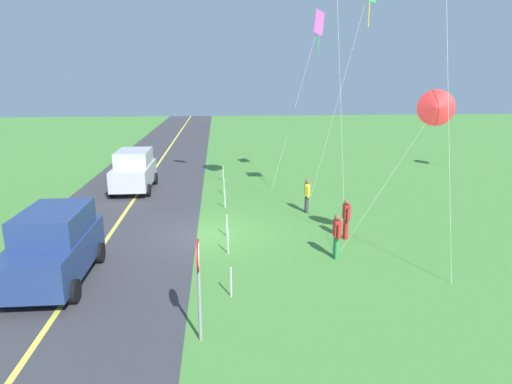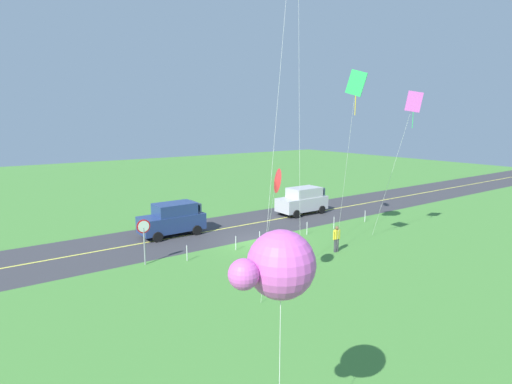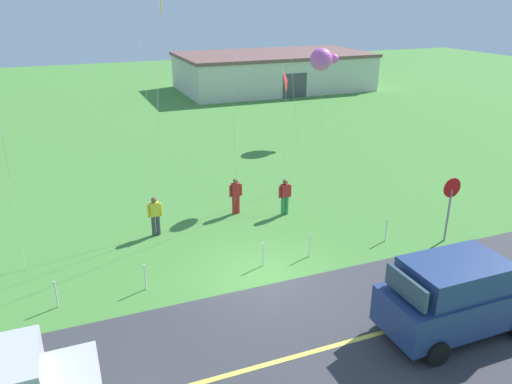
{
  "view_description": "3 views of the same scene",
  "coord_description": "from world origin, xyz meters",
  "views": [
    {
      "loc": [
        17.11,
        0.4,
        6.08
      ],
      "look_at": [
        1.08,
        1.79,
        2.0
      ],
      "focal_mm": 31.29,
      "sensor_mm": 36.0,
      "label": 1
    },
    {
      "loc": [
        14.95,
        20.87,
        7.9
      ],
      "look_at": [
        0.54,
        0.66,
        3.46
      ],
      "focal_mm": 28.48,
      "sensor_mm": 36.0,
      "label": 2
    },
    {
      "loc": [
        -5.64,
        -13.5,
        8.85
      ],
      "look_at": [
        0.95,
        3.01,
        1.83
      ],
      "focal_mm": 35.24,
      "sensor_mm": 36.0,
      "label": 3
    }
  ],
  "objects": [
    {
      "name": "kite_orange_near",
      "position": [
        10.14,
        14.89,
        5.05
      ],
      "size": [
        1.9,
        1.75,
        5.75
      ],
      "color": "silver",
      "rests_on": "ground"
    },
    {
      "name": "person_adult_companion",
      "position": [
        -2.69,
        4.5,
        0.86
      ],
      "size": [
        0.58,
        0.22,
        1.6
      ],
      "rotation": [
        0.0,
        0.0,
        5.29
      ],
      "color": "#3F3F47",
      "rests_on": "ground"
    },
    {
      "name": "fence_post_3",
      "position": [
        0.29,
        0.7,
        0.45
      ],
      "size": [
        0.05,
        0.05,
        0.9
      ],
      "primitive_type": "cylinder",
      "color": "silver",
      "rests_on": "ground"
    },
    {
      "name": "asphalt_road",
      "position": [
        0.0,
        -4.0,
        0.0
      ],
      "size": [
        120.0,
        7.0,
        0.0
      ],
      "primitive_type": "cube",
      "color": "#38383D",
      "rests_on": "ground"
    },
    {
      "name": "person_child_watcher",
      "position": [
        0.94,
        5.32,
        0.86
      ],
      "size": [
        0.58,
        0.22,
        1.6
      ],
      "rotation": [
        0.0,
        0.0,
        5.89
      ],
      "color": "red",
      "rests_on": "ground"
    },
    {
      "name": "fence_post_2",
      "position": [
        -3.79,
        0.7,
        0.45
      ],
      "size": [
        0.05,
        0.05,
        0.9
      ],
      "primitive_type": "cylinder",
      "color": "silver",
      "rests_on": "ground"
    },
    {
      "name": "stop_sign",
      "position": [
        7.53,
        -0.1,
        1.8
      ],
      "size": [
        0.76,
        0.08,
        2.56
      ],
      "color": "gray",
      "rests_on": "ground"
    },
    {
      "name": "ground_plane",
      "position": [
        0.0,
        0.0,
        -0.05
      ],
      "size": [
        120.0,
        120.0,
        0.1
      ],
      "primitive_type": "cube",
      "color": "#478438"
    },
    {
      "name": "fence_post_5",
      "position": [
        5.38,
        0.7,
        0.45
      ],
      "size": [
        0.05,
        0.05,
        0.9
      ],
      "primitive_type": "cylinder",
      "color": "silver",
      "rests_on": "ground"
    },
    {
      "name": "person_adult_near",
      "position": [
        2.85,
        4.44,
        0.86
      ],
      "size": [
        0.58,
        0.22,
        1.6
      ],
      "rotation": [
        0.0,
        0.0,
        5.48
      ],
      "color": "#338C4C",
      "rests_on": "ground"
    },
    {
      "name": "car_suv_foreground",
      "position": [
        3.85,
        -4.63,
        1.15
      ],
      "size": [
        4.4,
        2.12,
        2.24
      ],
      "color": "navy",
      "rests_on": "ground"
    },
    {
      "name": "fence_post_4",
      "position": [
        2.1,
        0.7,
        0.45
      ],
      "size": [
        0.05,
        0.05,
        0.9
      ],
      "primitive_type": "cylinder",
      "color": "silver",
      "rests_on": "ground"
    },
    {
      "name": "fence_post_1",
      "position": [
        -6.45,
        0.7,
        0.45
      ],
      "size": [
        0.05,
        0.05,
        0.9
      ],
      "primitive_type": "cylinder",
      "color": "silver",
      "rests_on": "ground"
    },
    {
      "name": "warehouse_distant",
      "position": [
        14.68,
        32.91,
        1.75
      ],
      "size": [
        18.36,
        10.2,
        3.5
      ],
      "color": "beige",
      "rests_on": "ground"
    },
    {
      "name": "kite_red_low",
      "position": [
        3.98,
        6.99,
        5.24
      ],
      "size": [
        1.52,
        3.13,
        5.81
      ],
      "color": "silver",
      "rests_on": "ground"
    },
    {
      "name": "road_centre_stripe",
      "position": [
        0.0,
        -4.0,
        0.01
      ],
      "size": [
        120.0,
        0.16,
        0.0
      ],
      "primitive_type": "cube",
      "color": "#E5E04C",
      "rests_on": "asphalt_road"
    }
  ]
}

